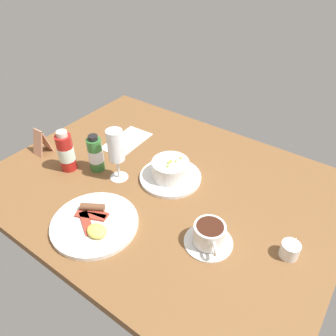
{
  "coord_description": "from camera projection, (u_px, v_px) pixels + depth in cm",
  "views": [
    {
      "loc": [
        -47.99,
        64.5,
        69.9
      ],
      "look_at": [
        -0.05,
        -2.14,
        5.43
      ],
      "focal_mm": 34.77,
      "sensor_mm": 36.0,
      "label": 1
    }
  ],
  "objects": [
    {
      "name": "breakfast_plate",
      "position": [
        95.0,
        223.0,
        0.92
      ],
      "size": [
        24.72,
        24.72,
        3.7
      ],
      "color": "white",
      "rests_on": "ground_plane"
    },
    {
      "name": "ground_plane",
      "position": [
        164.0,
        188.0,
        1.07
      ],
      "size": [
        110.0,
        84.0,
        3.0
      ],
      "primitive_type": "cube",
      "color": "brown"
    },
    {
      "name": "creamer_jug",
      "position": [
        290.0,
        249.0,
        0.83
      ],
      "size": [
        4.89,
        5.88,
        4.95
      ],
      "color": "white",
      "rests_on": "ground_plane"
    },
    {
      "name": "coffee_cup",
      "position": [
        209.0,
        235.0,
        0.86
      ],
      "size": [
        13.26,
        13.26,
        6.54
      ],
      "color": "white",
      "rests_on": "ground_plane"
    },
    {
      "name": "porridge_bowl",
      "position": [
        171.0,
        171.0,
        1.07
      ],
      "size": [
        20.48,
        20.48,
        7.7
      ],
      "color": "white",
      "rests_on": "ground_plane"
    },
    {
      "name": "cutlery_setting",
      "position": [
        126.0,
        141.0,
        1.26
      ],
      "size": [
        12.17,
        19.92,
        0.9
      ],
      "color": "white",
      "rests_on": "ground_plane"
    },
    {
      "name": "wine_glass",
      "position": [
        116.0,
        148.0,
        1.02
      ],
      "size": [
        6.06,
        6.06,
        18.29
      ],
      "color": "white",
      "rests_on": "ground_plane"
    },
    {
      "name": "sauce_bottle_red",
      "position": [
        66.0,
        152.0,
        1.09
      ],
      "size": [
        5.45,
        5.45,
        14.91
      ],
      "color": "#B21E19",
      "rests_on": "ground_plane"
    },
    {
      "name": "menu_card",
      "position": [
        41.0,
        141.0,
        1.18
      ],
      "size": [
        4.67,
        5.67,
        9.71
      ],
      "color": "tan",
      "rests_on": "ground_plane"
    },
    {
      "name": "sauce_bottle_green",
      "position": [
        96.0,
        154.0,
        1.09
      ],
      "size": [
        5.03,
        5.03,
        13.48
      ],
      "color": "#337233",
      "rests_on": "ground_plane"
    }
  ]
}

